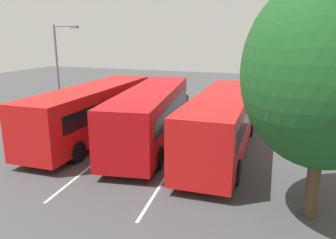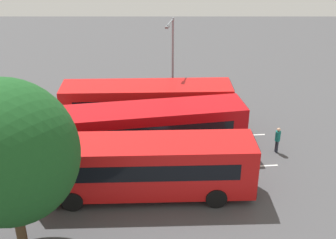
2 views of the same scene
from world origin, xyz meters
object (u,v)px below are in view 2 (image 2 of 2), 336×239
at_px(bus_far_left, 147,166).
at_px(bus_center_left, 153,129).
at_px(bus_center_right, 149,104).
at_px(depot_tree, 8,153).
at_px(pedestrian, 279,138).
at_px(street_lamp, 174,57).

relative_size(bus_far_left, bus_center_left, 0.99).
xyz_separation_m(bus_center_right, depot_tree, (-4.98, -11.76, 3.21)).
bearing_deg(bus_far_left, bus_center_left, 85.54).
relative_size(bus_center_left, pedestrian, 6.87).
height_order(bus_center_right, street_lamp, street_lamp).
bearing_deg(bus_center_left, depot_tree, -132.81).
height_order(street_lamp, depot_tree, depot_tree).
distance_m(bus_center_left, bus_center_right, 3.57).
bearing_deg(bus_far_left, depot_tree, -143.54).
bearing_deg(bus_far_left, pedestrian, 26.95).
relative_size(bus_center_left, depot_tree, 1.43).
height_order(bus_far_left, street_lamp, street_lamp).
bearing_deg(bus_center_right, bus_center_left, -85.64).
height_order(bus_center_left, pedestrian, bus_center_left).
height_order(bus_center_left, street_lamp, street_lamp).
bearing_deg(street_lamp, bus_center_right, -13.87).
height_order(bus_far_left, bus_center_left, same).
relative_size(bus_far_left, pedestrian, 6.77).
bearing_deg(bus_far_left, bus_center_right, 89.54).
xyz_separation_m(pedestrian, street_lamp, (-6.37, 6.77, 2.89)).
bearing_deg(bus_center_left, street_lamp, 69.91).
bearing_deg(pedestrian, bus_center_left, -10.85).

